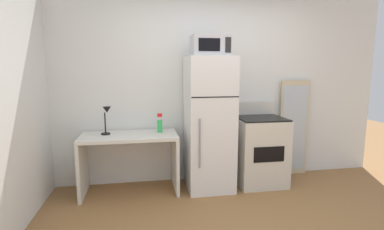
# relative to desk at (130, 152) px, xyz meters

# --- Properties ---
(wall_back_white) EXTENTS (5.00, 0.10, 2.60)m
(wall_back_white) POSITION_rel_desk_xyz_m (1.15, 0.36, 0.77)
(wall_back_white) COLOR silver
(wall_back_white) RESTS_ON ground
(desk) EXTENTS (1.20, 0.58, 0.75)m
(desk) POSITION_rel_desk_xyz_m (0.00, 0.00, 0.00)
(desk) COLOR silver
(desk) RESTS_ON ground
(desk_lamp) EXTENTS (0.14, 0.12, 0.35)m
(desk_lamp) POSITION_rel_desk_xyz_m (-0.27, 0.05, 0.46)
(desk_lamp) COLOR black
(desk_lamp) RESTS_ON desk
(spray_bottle) EXTENTS (0.06, 0.06, 0.25)m
(spray_bottle) POSITION_rel_desk_xyz_m (0.39, 0.07, 0.32)
(spray_bottle) COLOR green
(spray_bottle) RESTS_ON desk
(refrigerator) EXTENTS (0.59, 0.65, 1.72)m
(refrigerator) POSITION_rel_desk_xyz_m (1.02, -0.02, 0.33)
(refrigerator) COLOR white
(refrigerator) RESTS_ON ground
(microwave) EXTENTS (0.46, 0.35, 0.26)m
(microwave) POSITION_rel_desk_xyz_m (1.02, -0.04, 1.32)
(microwave) COLOR #B7B7BC
(microwave) RESTS_ON refrigerator
(oven_range) EXTENTS (0.64, 0.61, 1.10)m
(oven_range) POSITION_rel_desk_xyz_m (1.73, -0.01, -0.06)
(oven_range) COLOR beige
(oven_range) RESTS_ON ground
(leaning_mirror) EXTENTS (0.44, 0.03, 1.40)m
(leaning_mirror) POSITION_rel_desk_xyz_m (2.37, 0.25, 0.17)
(leaning_mirror) COLOR #C6B793
(leaning_mirror) RESTS_ON ground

